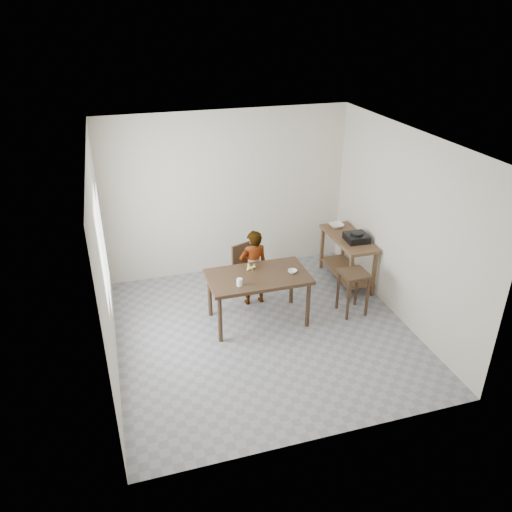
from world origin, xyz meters
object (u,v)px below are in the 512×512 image
object	(u,v)px
prep_counter	(347,259)
child	(253,268)
dining_table	(258,298)
stool	(353,292)
dining_chair	(248,269)

from	to	relation	value
prep_counter	child	distance (m)	1.67
dining_table	stool	xyz separation A→B (m)	(1.40, -0.18, -0.04)
prep_counter	child	xyz separation A→B (m)	(-1.64, -0.20, 0.20)
prep_counter	child	size ratio (longest dim) A/B	1.00
dining_table	stool	bearing A→B (deg)	-7.27
dining_table	child	world-z (taller)	child
prep_counter	dining_chair	distance (m)	1.63
prep_counter	dining_chair	world-z (taller)	prep_counter
child	dining_chair	distance (m)	0.43
dining_chair	prep_counter	bearing A→B (deg)	-27.18
dining_chair	child	bearing A→B (deg)	-114.55
dining_table	dining_chair	size ratio (longest dim) A/B	1.84
prep_counter	stool	bearing A→B (deg)	-110.30
dining_table	dining_chair	xyz separation A→B (m)	(0.10, 0.87, 0.01)
stool	dining_chair	bearing A→B (deg)	141.09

